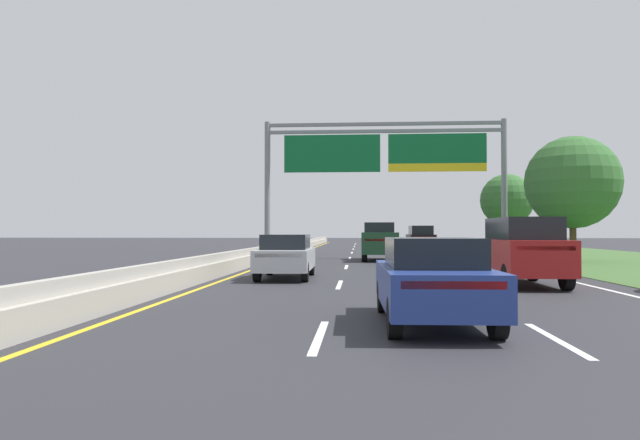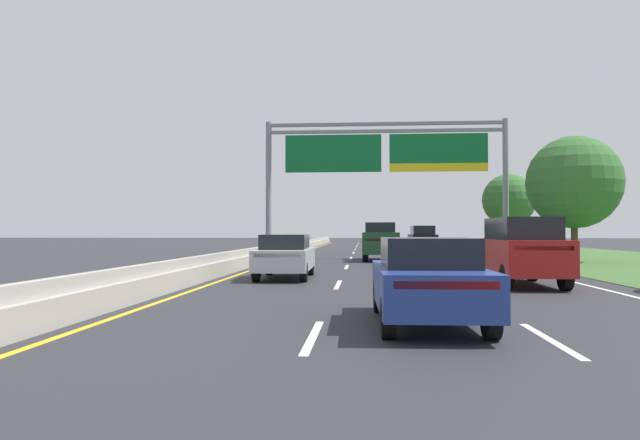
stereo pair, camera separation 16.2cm
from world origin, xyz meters
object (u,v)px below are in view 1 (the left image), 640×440
at_px(pickup_truck_darkgreen, 379,242).
at_px(car_black_right_lane_suv, 421,239).
at_px(roadside_tree_mid, 573,183).
at_px(roadside_tree_far, 507,200).
at_px(car_blue_centre_lane_sedan, 432,279).
at_px(car_red_right_lane_suv, 522,250).
at_px(car_silver_left_lane_sedan, 286,255).
at_px(overhead_sign_gantry, 384,159).

bearing_deg(pickup_truck_darkgreen, car_black_right_lane_suv, -15.82).
height_order(roadside_tree_mid, roadside_tree_far, roadside_tree_mid).
distance_m(car_blue_centre_lane_sedan, roadside_tree_far, 36.37).
bearing_deg(car_red_right_lane_suv, car_black_right_lane_suv, 0.21).
relative_size(car_blue_centre_lane_sedan, car_silver_left_lane_sedan, 1.00).
bearing_deg(car_blue_centre_lane_sedan, car_black_right_lane_suv, -6.76).
bearing_deg(car_black_right_lane_suv, roadside_tree_mid, -152.29).
relative_size(car_blue_centre_lane_sedan, car_black_right_lane_suv, 0.94).
distance_m(overhead_sign_gantry, pickup_truck_darkgreen, 5.64).
distance_m(car_silver_left_lane_sedan, roadside_tree_mid, 19.08).
distance_m(car_silver_left_lane_sedan, car_red_right_lane_suv, 7.98).
xyz_separation_m(car_silver_left_lane_sedan, roadside_tree_mid, (14.32, 12.09, 3.55)).
height_order(car_black_right_lane_suv, car_red_right_lane_suv, same).
relative_size(overhead_sign_gantry, car_red_right_lane_suv, 3.19).
bearing_deg(roadside_tree_far, car_red_right_lane_suv, -103.05).
xyz_separation_m(car_red_right_lane_suv, roadside_tree_mid, (6.62, 14.15, 3.27)).
relative_size(overhead_sign_gantry, roadside_tree_far, 2.46).
bearing_deg(car_black_right_lane_suv, pickup_truck_darkgreen, 163.04).
bearing_deg(car_silver_left_lane_sedan, overhead_sign_gantry, -15.86).
bearing_deg(roadside_tree_far, roadside_tree_mid, -88.34).
bearing_deg(overhead_sign_gantry, car_silver_left_lane_sedan, -104.96).
bearing_deg(car_blue_centre_lane_sedan, car_silver_left_lane_sedan, 20.54).
bearing_deg(car_red_right_lane_suv, roadside_tree_far, -13.54).
xyz_separation_m(car_blue_centre_lane_sedan, car_black_right_lane_suv, (3.41, 35.09, 0.28)).
xyz_separation_m(pickup_truck_darkgreen, car_blue_centre_lane_sedan, (0.20, -23.03, -0.26)).
distance_m(car_silver_left_lane_sedan, car_black_right_lane_suv, 26.23).
relative_size(car_silver_left_lane_sedan, roadside_tree_mid, 0.64).
bearing_deg(roadside_tree_far, overhead_sign_gantry, -136.27).
bearing_deg(pickup_truck_darkgreen, car_silver_left_lane_sedan, 164.85).
relative_size(roadside_tree_mid, roadside_tree_far, 1.13).
height_order(pickup_truck_darkgreen, car_black_right_lane_suv, pickup_truck_darkgreen).
xyz_separation_m(pickup_truck_darkgreen, car_black_right_lane_suv, (3.61, 12.07, 0.02)).
xyz_separation_m(overhead_sign_gantry, car_blue_centre_lane_sedan, (-0.19, -25.44, -5.34)).
distance_m(pickup_truck_darkgreen, car_black_right_lane_suv, 12.59).
bearing_deg(car_silver_left_lane_sedan, pickup_truck_darkgreen, -16.89).
relative_size(car_blue_centre_lane_sedan, car_red_right_lane_suv, 0.94).
distance_m(car_blue_centre_lane_sedan, roadside_tree_mid, 24.59).
bearing_deg(pickup_truck_darkgreen, overhead_sign_gantry, -8.35).
xyz_separation_m(overhead_sign_gantry, roadside_tree_far, (9.81, 9.38, -2.08)).
height_order(car_black_right_lane_suv, roadside_tree_mid, roadside_tree_mid).
height_order(car_blue_centre_lane_sedan, car_red_right_lane_suv, car_red_right_lane_suv).
xyz_separation_m(car_blue_centre_lane_sedan, car_silver_left_lane_sedan, (-3.96, 9.92, 0.00)).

